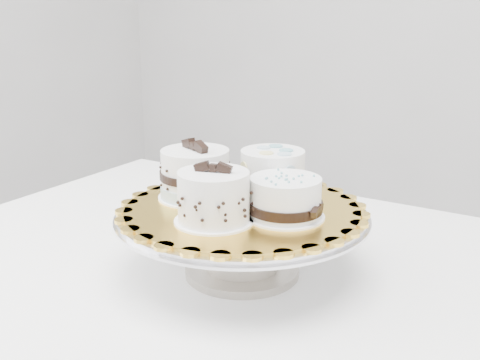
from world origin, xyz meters
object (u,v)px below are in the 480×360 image
Objects in this scene: table at (281,319)px; cake_banded at (195,176)px; cake_swirl at (214,198)px; cake_dots at (272,173)px; cake_stand at (242,231)px; cake_ribbon at (286,199)px; cake_board at (242,209)px.

cake_banded is at bearing -173.57° from table.
cake_dots is (0.00, 0.15, 0.00)m from cake_swirl.
cake_dots is at bearing 84.55° from cake_stand.
cake_swirl reaches higher than cake_ribbon.
cake_banded is at bearing -141.95° from cake_dots.
cake_board is at bearing 166.18° from cake_ribbon.
cake_ribbon is at bearing -0.87° from cake_stand.
table is 3.87× the size of cake_board.
cake_dots is 1.00× the size of cake_ribbon.
cake_board is at bearing -164.28° from table.
cake_dots reaches higher than cake_stand.
cake_ribbon is (0.07, 0.07, -0.01)m from cake_swirl.
cake_ribbon is at bearing 25.03° from cake_swirl.
cake_board is at bearing -90.00° from cake_stand.
table is at bearing 18.49° from cake_stand.
table is 10.68× the size of cake_swirl.
cake_banded reaches higher than cake_stand.
cake_swirl is (0.00, -0.07, 0.07)m from cake_stand.
cake_dots is at bearing 60.81° from cake_banded.
cake_stand is 0.10m from cake_ribbon.
cake_dots is 0.10m from cake_ribbon.
cake_stand is at bearing 23.34° from cake_banded.
cake_ribbon reaches higher than cake_stand.
cake_swirl is 1.04× the size of cake_dots.
table is at bearing -47.32° from cake_dots.
cake_stand is 0.10m from cake_dots.
table is 11.09× the size of cake_ribbon.
cake_banded is 0.16m from cake_ribbon.
table is 0.20m from cake_ribbon.
table is 0.26m from cake_banded.
cake_banded is 1.11× the size of cake_dots.
cake_board is (-0.06, -0.02, 0.17)m from table.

